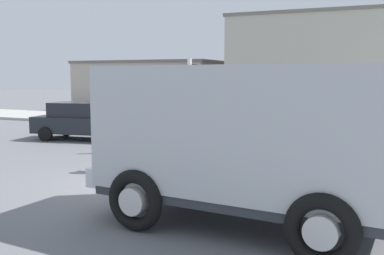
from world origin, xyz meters
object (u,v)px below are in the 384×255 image
object	(u,v)px
truck_foreground	(247,135)
car_far_side	(81,121)
traffic_light_pole	(191,100)
cyclist	(123,141)
car_red_near	(286,124)
bollard_far	(122,136)
bollard_near	(101,141)

from	to	relation	value
truck_foreground	car_far_side	size ratio (longest dim) A/B	1.34
traffic_light_pole	cyclist	bearing A→B (deg)	-161.04
truck_foreground	traffic_light_pole	bearing A→B (deg)	125.72
car_red_near	traffic_light_pole	bearing A→B (deg)	-104.43
truck_foreground	bollard_far	xyz separation A→B (m)	(-6.75, 6.68, -1.22)
truck_foreground	car_far_side	world-z (taller)	truck_foreground
car_far_side	truck_foreground	bearing A→B (deg)	-39.57
truck_foreground	traffic_light_pole	distance (m)	4.54
truck_foreground	bollard_near	world-z (taller)	truck_foreground
bollard_near	bollard_far	world-z (taller)	same
cyclist	bollard_near	size ratio (longest dim) A/B	1.91
truck_foreground	traffic_light_pole	size ratio (longest dim) A/B	1.76
truck_foreground	car_far_side	bearing A→B (deg)	140.43
truck_foreground	bollard_near	size ratio (longest dim) A/B	6.26
bollard_far	traffic_light_pole	bearing A→B (deg)	-36.24
cyclist	traffic_light_pole	distance (m)	2.27
cyclist	car_red_near	world-z (taller)	cyclist
car_far_side	traffic_light_pole	bearing A→B (deg)	-31.35
truck_foreground	car_red_near	bearing A→B (deg)	96.26
car_red_near	bollard_far	bearing A→B (deg)	-151.43
truck_foreground	bollard_near	xyz separation A→B (m)	(-6.75, 5.28, -1.22)
car_red_near	bollard_near	size ratio (longest dim) A/B	4.65
traffic_light_pole	truck_foreground	bearing A→B (deg)	-54.28
bollard_near	bollard_far	size ratio (longest dim) A/B	1.00
traffic_light_pole	car_red_near	size ratio (longest dim) A/B	0.76
cyclist	bollard_near	distance (m)	3.22
truck_foreground	car_far_side	xyz separation A→B (m)	(-9.50, 7.85, -0.85)
traffic_light_pole	bollard_near	distance (m)	4.70
traffic_light_pole	bollard_far	size ratio (longest dim) A/B	3.56
cyclist	traffic_light_pole	xyz separation A→B (m)	(1.83, 0.63, 1.20)
cyclist	bollard_near	xyz separation A→B (m)	(-2.28, 2.24, -0.41)
cyclist	bollard_near	bearing A→B (deg)	135.56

